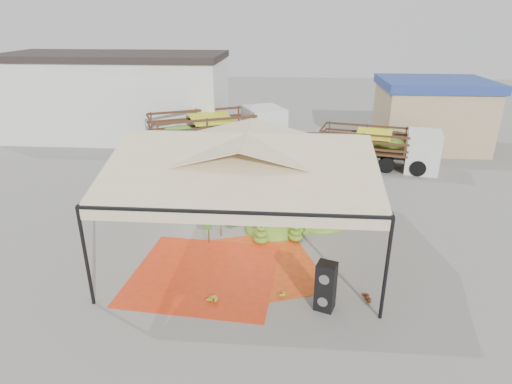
# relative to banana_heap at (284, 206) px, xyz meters

# --- Properties ---
(ground) EXTENTS (90.00, 90.00, 0.00)m
(ground) POSITION_rel_banana_heap_xyz_m (-1.29, -1.90, -0.58)
(ground) COLOR slate
(ground) RESTS_ON ground
(canopy_tent) EXTENTS (8.10, 8.10, 4.00)m
(canopy_tent) POSITION_rel_banana_heap_xyz_m (-1.29, -1.90, 2.72)
(canopy_tent) COLOR black
(canopy_tent) RESTS_ON ground
(building_white) EXTENTS (14.30, 6.30, 5.40)m
(building_white) POSITION_rel_banana_heap_xyz_m (-11.29, 12.10, 2.13)
(building_white) COLOR silver
(building_white) RESTS_ON ground
(building_tan) EXTENTS (6.30, 5.30, 4.10)m
(building_tan) POSITION_rel_banana_heap_xyz_m (8.71, 11.10, 1.49)
(building_tan) COLOR tan
(building_tan) RESTS_ON ground
(tarp_left) EXTENTS (4.79, 4.59, 0.01)m
(tarp_left) POSITION_rel_banana_heap_xyz_m (-2.44, -4.15, -0.58)
(tarp_left) COLOR red
(tarp_left) RESTS_ON ground
(tarp_right) EXTENTS (4.99, 5.11, 0.01)m
(tarp_right) POSITION_rel_banana_heap_xyz_m (-0.90, -3.54, -0.58)
(tarp_right) COLOR #E45015
(tarp_right) RESTS_ON ground
(banana_heap) EXTENTS (5.46, 4.49, 1.17)m
(banana_heap) POSITION_rel_banana_heap_xyz_m (0.00, 0.00, 0.00)
(banana_heap) COLOR #417C19
(banana_heap) RESTS_ON ground
(hand_yellow_a) EXTENTS (0.45, 0.40, 0.17)m
(hand_yellow_a) POSITION_rel_banana_heap_xyz_m (-0.01, -5.09, -0.50)
(hand_yellow_a) COLOR gold
(hand_yellow_a) RESTS_ON ground
(hand_yellow_b) EXTENTS (0.65, 0.64, 0.23)m
(hand_yellow_b) POSITION_rel_banana_heap_xyz_m (-1.97, -5.60, -0.47)
(hand_yellow_b) COLOR gold
(hand_yellow_b) RESTS_ON ground
(hand_red_a) EXTENTS (0.45, 0.37, 0.20)m
(hand_red_a) POSITION_rel_banana_heap_xyz_m (2.41, -5.23, -0.48)
(hand_red_a) COLOR #512412
(hand_red_a) RESTS_ON ground
(hand_red_b) EXTENTS (0.46, 0.42, 0.17)m
(hand_red_b) POSITION_rel_banana_heap_xyz_m (2.41, -5.04, -0.50)
(hand_red_b) COLOR #602616
(hand_red_b) RESTS_ON ground
(hand_green) EXTENTS (0.49, 0.44, 0.18)m
(hand_green) POSITION_rel_banana_heap_xyz_m (-2.06, -5.47, -0.49)
(hand_green) COLOR #5C811A
(hand_green) RESTS_ON ground
(hanging_bunches) EXTENTS (3.24, 0.24, 0.20)m
(hanging_bunches) POSITION_rel_banana_heap_xyz_m (0.63, -2.16, 2.04)
(hanging_bunches) COLOR #436F17
(hanging_bunches) RESTS_ON ground
(speaker_stack) EXTENTS (0.64, 0.60, 1.44)m
(speaker_stack) POSITION_rel_banana_heap_xyz_m (1.23, -5.60, 0.13)
(speaker_stack) COLOR black
(speaker_stack) RESTS_ON ground
(banana_leaves) EXTENTS (0.96, 1.36, 3.70)m
(banana_leaves) POSITION_rel_banana_heap_xyz_m (-2.46, -1.70, -0.58)
(banana_leaves) COLOR #28721E
(banana_leaves) RESTS_ON ground
(vendor) EXTENTS (0.62, 0.50, 1.49)m
(vendor) POSITION_rel_banana_heap_xyz_m (-2.51, 3.18, 0.16)
(vendor) COLOR gray
(vendor) RESTS_ON ground
(truck_left) EXTENTS (8.00, 5.54, 2.61)m
(truck_left) POSITION_rel_banana_heap_xyz_m (-3.64, 8.35, 1.03)
(truck_left) COLOR #4B2C19
(truck_left) RESTS_ON ground
(truck_right) EXTENTS (6.39, 3.44, 2.08)m
(truck_right) POSITION_rel_banana_heap_xyz_m (5.17, 6.89, 0.70)
(truck_right) COLOR #4C2E19
(truck_right) RESTS_ON ground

